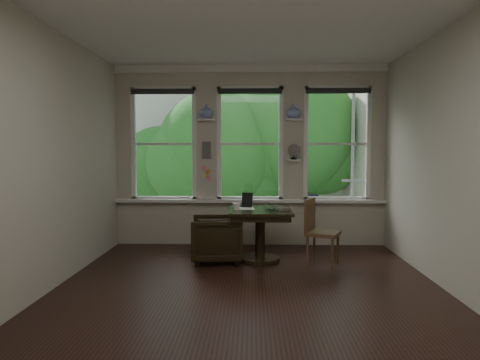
{
  "coord_description": "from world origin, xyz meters",
  "views": [
    {
      "loc": [
        0.04,
        -4.96,
        1.6
      ],
      "look_at": [
        -0.13,
        0.9,
        1.19
      ],
      "focal_mm": 32.0,
      "sensor_mm": 36.0,
      "label": 1
    }
  ],
  "objects_px": {
    "side_chair_right": "(323,233)",
    "mug": "(236,206)",
    "laptop": "(277,210)",
    "table": "(260,235)",
    "armchair_left": "(216,239)"
  },
  "relations": [
    {
      "from": "side_chair_right",
      "to": "mug",
      "type": "xyz_separation_m",
      "value": [
        -1.2,
        0.14,
        0.34
      ]
    },
    {
      "from": "laptop",
      "to": "table",
      "type": "bearing_deg",
      "value": 165.93
    },
    {
      "from": "side_chair_right",
      "to": "laptop",
      "type": "xyz_separation_m",
      "value": [
        -0.64,
        0.07,
        0.3
      ]
    },
    {
      "from": "mug",
      "to": "armchair_left",
      "type": "bearing_deg",
      "value": 174.71
    },
    {
      "from": "mug",
      "to": "laptop",
      "type": "bearing_deg",
      "value": -6.58
    },
    {
      "from": "table",
      "to": "side_chair_right",
      "type": "height_order",
      "value": "side_chair_right"
    },
    {
      "from": "armchair_left",
      "to": "side_chair_right",
      "type": "relative_size",
      "value": 0.78
    },
    {
      "from": "table",
      "to": "laptop",
      "type": "distance_m",
      "value": 0.47
    },
    {
      "from": "armchair_left",
      "to": "side_chair_right",
      "type": "height_order",
      "value": "side_chair_right"
    },
    {
      "from": "mug",
      "to": "side_chair_right",
      "type": "bearing_deg",
      "value": -6.65
    },
    {
      "from": "table",
      "to": "side_chair_right",
      "type": "relative_size",
      "value": 0.98
    },
    {
      "from": "laptop",
      "to": "mug",
      "type": "distance_m",
      "value": 0.57
    },
    {
      "from": "armchair_left",
      "to": "mug",
      "type": "height_order",
      "value": "mug"
    },
    {
      "from": "armchair_left",
      "to": "table",
      "type": "bearing_deg",
      "value": 88.69
    },
    {
      "from": "armchair_left",
      "to": "laptop",
      "type": "relative_size",
      "value": 2.0
    }
  ]
}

